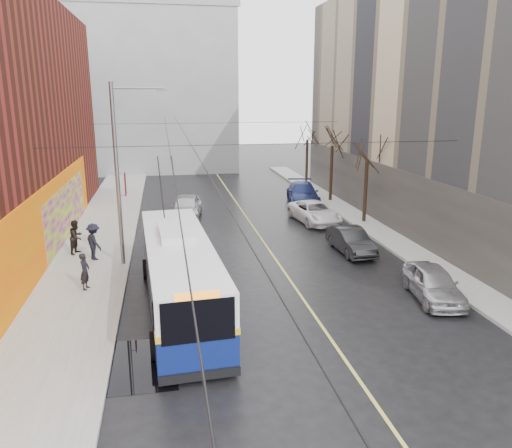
{
  "coord_description": "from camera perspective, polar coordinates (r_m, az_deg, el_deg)",
  "views": [
    {
      "loc": [
        -4.04,
        -14.65,
        8.45
      ],
      "look_at": [
        -0.04,
        7.01,
        2.68
      ],
      "focal_mm": 35.0,
      "sensor_mm": 36.0,
      "label": 1
    }
  ],
  "objects": [
    {
      "name": "pigeons_flying",
      "position": [
        25.53,
        -4.96,
        11.14
      ],
      "size": [
        3.41,
        1.7,
        0.29
      ],
      "color": "slate"
    },
    {
      "name": "pedestrian_a",
      "position": [
        23.02,
        -18.98,
        -5.13
      ],
      "size": [
        0.51,
        0.67,
        1.63
      ],
      "primitive_type": "imported",
      "rotation": [
        0.0,
        0.0,
        1.35
      ],
      "color": "black",
      "rests_on": "sidewalk_left"
    },
    {
      "name": "sidewalk_left",
      "position": [
        28.22,
        -18.06,
        -3.34
      ],
      "size": [
        4.0,
        60.0,
        0.15
      ],
      "primitive_type": "cube",
      "color": "gray",
      "rests_on": "ground"
    },
    {
      "name": "parked_car_d",
      "position": [
        39.59,
        5.37,
        3.5
      ],
      "size": [
        3.19,
        5.95,
        1.64
      ],
      "primitive_type": "imported",
      "rotation": [
        0.0,
        0.0,
        -0.16
      ],
      "color": "navy",
      "rests_on": "ground"
    },
    {
      "name": "pedestrian_b",
      "position": [
        28.23,
        -19.84,
        -1.39
      ],
      "size": [
        1.0,
        1.09,
        1.83
      ],
      "primitive_type": "imported",
      "rotation": [
        0.0,
        0.0,
        1.15
      ],
      "color": "black",
      "rests_on": "sidewalk_left"
    },
    {
      "name": "building_far",
      "position": [
        59.67,
        -12.77,
        14.87
      ],
      "size": [
        20.5,
        12.1,
        18.0
      ],
      "color": "gray",
      "rests_on": "ground"
    },
    {
      "name": "trolleybus",
      "position": [
        20.2,
        -8.74,
        -5.54
      ],
      "size": [
        3.27,
        11.74,
        5.5
      ],
      "rotation": [
        0.0,
        0.0,
        0.06
      ],
      "color": "#0B1857",
      "rests_on": "ground"
    },
    {
      "name": "parked_car_a",
      "position": [
        22.45,
        19.58,
        -6.38
      ],
      "size": [
        2.3,
        4.39,
        1.42
      ],
      "primitive_type": "imported",
      "rotation": [
        0.0,
        0.0,
        -0.15
      ],
      "color": "#B3B2B7",
      "rests_on": "ground"
    },
    {
      "name": "catenary_wires",
      "position": [
        29.54,
        -7.64,
        10.27
      ],
      "size": [
        18.0,
        60.0,
        0.22
      ],
      "color": "black"
    },
    {
      "name": "tree_near",
      "position": [
        33.49,
        12.66,
        8.37
      ],
      "size": [
        3.2,
        3.2,
        6.4
      ],
      "color": "black",
      "rests_on": "ground"
    },
    {
      "name": "parked_car_b",
      "position": [
        27.73,
        10.79,
        -1.87
      ],
      "size": [
        1.6,
        4.17,
        1.36
      ],
      "primitive_type": "imported",
      "rotation": [
        0.0,
        0.0,
        0.04
      ],
      "color": "#272729",
      "rests_on": "ground"
    },
    {
      "name": "streetlight_pole",
      "position": [
        25.0,
        -15.24,
        5.87
      ],
      "size": [
        2.65,
        0.6,
        9.0
      ],
      "color": "slate",
      "rests_on": "ground"
    },
    {
      "name": "puddle",
      "position": [
        17.09,
        -12.71,
        -15.35
      ],
      "size": [
        2.14,
        3.4,
        0.01
      ],
      "primitive_type": "cube",
      "color": "black",
      "rests_on": "ground"
    },
    {
      "name": "tree_mid",
      "position": [
        39.97,
        8.75,
        9.92
      ],
      "size": [
        3.2,
        3.2,
        6.68
      ],
      "color": "black",
      "rests_on": "ground"
    },
    {
      "name": "ground",
      "position": [
        17.39,
        4.47,
        -14.45
      ],
      "size": [
        140.0,
        140.0,
        0.0
      ],
      "primitive_type": "plane",
      "color": "black",
      "rests_on": "ground"
    },
    {
      "name": "sidewalk_right",
      "position": [
        30.83,
        15.02,
        -1.61
      ],
      "size": [
        2.0,
        60.0,
        0.15
      ],
      "primitive_type": "cube",
      "color": "gray",
      "rests_on": "ground"
    },
    {
      "name": "following_car",
      "position": [
        34.92,
        -8.0,
        1.94
      ],
      "size": [
        2.66,
        5.15,
        1.67
      ],
      "primitive_type": "imported",
      "rotation": [
        0.0,
        0.0,
        -0.14
      ],
      "color": "#B1B2B6",
      "rests_on": "ground"
    },
    {
      "name": "parked_car_c",
      "position": [
        33.92,
        6.7,
        1.36
      ],
      "size": [
        2.91,
        5.26,
        1.39
      ],
      "primitive_type": "imported",
      "rotation": [
        0.0,
        0.0,
        0.12
      ],
      "color": "white",
      "rests_on": "ground"
    },
    {
      "name": "lane_line",
      "position": [
        30.38,
        0.47,
        -1.47
      ],
      "size": [
        0.12,
        50.0,
        0.01
      ],
      "primitive_type": "cube",
      "color": "#BFB74C",
      "rests_on": "ground"
    },
    {
      "name": "pedestrian_c",
      "position": [
        26.88,
        -18.04,
        -1.93
      ],
      "size": [
        1.26,
        1.42,
        1.91
      ],
      "primitive_type": "imported",
      "rotation": [
        0.0,
        0.0,
        2.14
      ],
      "color": "black",
      "rests_on": "sidewalk_left"
    },
    {
      "name": "tree_far",
      "position": [
        46.63,
        5.91,
        10.53
      ],
      "size": [
        3.2,
        3.2,
        6.57
      ],
      "color": "black",
      "rests_on": "ground"
    },
    {
      "name": "building_right",
      "position": [
        35.54,
        26.5,
        12.45
      ],
      "size": [
        14.06,
        36.0,
        16.0
      ],
      "color": "tan",
      "rests_on": "ground"
    }
  ]
}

